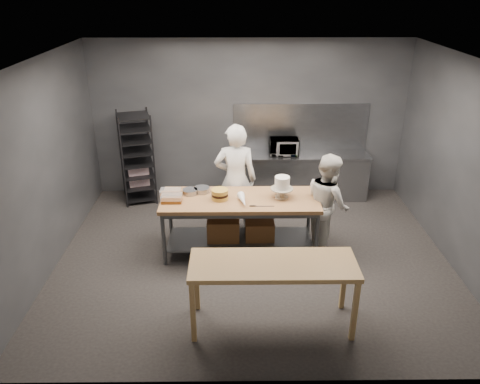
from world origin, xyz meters
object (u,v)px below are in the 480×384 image
object	(u,v)px
chef_right	(328,204)
layer_cake	(220,194)
work_table	(239,218)
frosted_cake_stand	(282,185)
near_counter	(273,269)
microwave	(284,147)
chef_behind	(236,180)
speed_rack	(137,158)

from	to	relation	value
chef_right	layer_cake	size ratio (longest dim) A/B	6.37
work_table	frosted_cake_stand	world-z (taller)	frosted_cake_stand
chef_right	frosted_cake_stand	world-z (taller)	chef_right
near_counter	microwave	xyz separation A→B (m)	(0.48, 3.74, 0.24)
chef_right	frosted_cake_stand	xyz separation A→B (m)	(-0.72, -0.02, 0.33)
work_table	chef_behind	bearing A→B (deg)	95.38
near_counter	speed_rack	bearing A→B (deg)	122.26
work_table	frosted_cake_stand	size ratio (longest dim) A/B	7.00
work_table	speed_rack	bearing A→B (deg)	135.25
near_counter	microwave	distance (m)	3.78
work_table	layer_cake	xyz separation A→B (m)	(-0.30, -0.04, 0.43)
near_counter	chef_behind	bearing A→B (deg)	100.57
speed_rack	chef_behind	bearing A→B (deg)	-34.60
frosted_cake_stand	layer_cake	xyz separation A→B (m)	(-0.94, -0.05, -0.13)
microwave	chef_right	bearing A→B (deg)	-75.90
speed_rack	chef_behind	distance (m)	2.27
speed_rack	microwave	size ratio (longest dim) A/B	3.23
microwave	layer_cake	world-z (taller)	microwave
near_counter	chef_right	distance (m)	2.03
layer_cake	chef_behind	bearing A→B (deg)	70.06
microwave	frosted_cake_stand	world-z (taller)	frosted_cake_stand
near_counter	layer_cake	distance (m)	1.86
near_counter	chef_right	xyz separation A→B (m)	(0.98, 1.78, -0.01)
near_counter	chef_behind	size ratio (longest dim) A/B	1.05
chef_behind	chef_right	distance (m)	1.55
chef_right	near_counter	bearing A→B (deg)	136.62
chef_right	microwave	distance (m)	2.04
work_table	chef_right	size ratio (longest dim) A/B	1.49
work_table	layer_cake	world-z (taller)	layer_cake
work_table	layer_cake	distance (m)	0.52
near_counter	frosted_cake_stand	size ratio (longest dim) A/B	5.83
chef_behind	microwave	size ratio (longest dim) A/B	3.52
work_table	frosted_cake_stand	bearing A→B (deg)	0.87
chef_behind	work_table	bearing A→B (deg)	95.88
work_table	near_counter	bearing A→B (deg)	-77.62
near_counter	microwave	bearing A→B (deg)	82.66
frosted_cake_stand	layer_cake	world-z (taller)	frosted_cake_stand
near_counter	chef_right	size ratio (longest dim) A/B	1.24
speed_rack	layer_cake	xyz separation A→B (m)	(1.63, -1.95, 0.14)
chef_right	frosted_cake_stand	bearing A→B (deg)	76.67
chef_behind	layer_cake	xyz separation A→B (m)	(-0.24, -0.66, 0.05)
chef_behind	near_counter	bearing A→B (deg)	101.07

